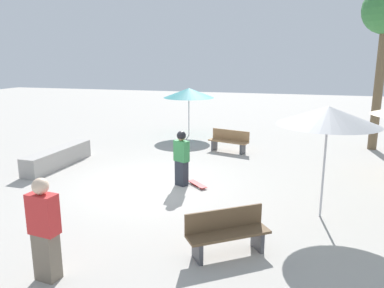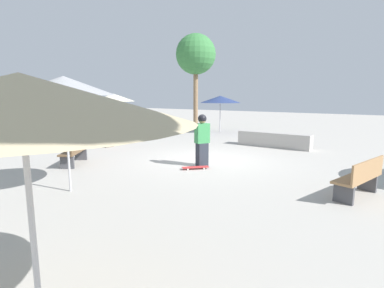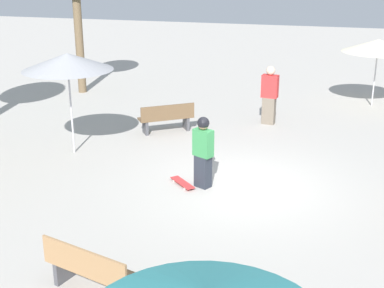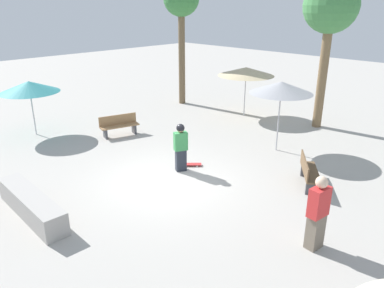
# 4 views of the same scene
# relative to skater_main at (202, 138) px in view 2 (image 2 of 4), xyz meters

# --- Properties ---
(ground_plane) EXTENTS (60.00, 60.00, 0.00)m
(ground_plane) POSITION_rel_skater_main_xyz_m (-0.84, -0.28, -0.87)
(ground_plane) COLOR #ADA8A0
(skater_main) EXTENTS (0.49, 0.40, 1.62)m
(skater_main) POSITION_rel_skater_main_xyz_m (0.00, 0.00, 0.00)
(skater_main) COLOR #282D38
(skater_main) RESTS_ON ground_plane
(skateboard) EXTENTS (0.71, 0.70, 0.07)m
(skateboard) POSITION_rel_skater_main_xyz_m (0.46, 0.05, -0.81)
(skateboard) COLOR red
(skateboard) RESTS_ON ground_plane
(concrete_ledge) EXTENTS (0.68, 3.10, 0.62)m
(concrete_ledge) POSITION_rel_skater_main_xyz_m (-4.67, 0.73, -0.56)
(concrete_ledge) COLOR #A8A39E
(concrete_ledge) RESTS_ON ground_plane
(bench_near) EXTENTS (1.66, 0.87, 0.85)m
(bench_near) POSITION_rel_skater_main_xyz_m (0.60, 4.36, -0.45)
(bench_near) COLOR #47474C
(bench_near) RESTS_ON ground_plane
(bench_far) EXTENTS (1.56, 1.29, 0.85)m
(bench_far) POSITION_rel_skater_main_xyz_m (2.00, -3.51, -0.45)
(bench_far) COLOR #47474C
(bench_far) RESTS_ON ground_plane
(shade_umbrella_tan) EXTENTS (2.68, 2.68, 2.36)m
(shade_umbrella_tan) POSITION_rel_skater_main_xyz_m (6.61, 2.44, 1.29)
(shade_umbrella_tan) COLOR #B7B7BC
(shade_umbrella_tan) RESTS_ON ground_plane
(shade_umbrella_navy) EXTENTS (2.40, 2.40, 2.15)m
(shade_umbrella_navy) POSITION_rel_skater_main_xyz_m (-7.99, -3.65, 1.08)
(shade_umbrella_navy) COLOR #B7B7BC
(shade_umbrella_navy) RESTS_ON ground_plane
(shade_umbrella_cream) EXTENTS (2.38, 2.38, 2.27)m
(shade_umbrella_cream) POSITION_rel_skater_main_xyz_m (-3.88, -8.20, 1.19)
(shade_umbrella_cream) COLOR #B7B7BC
(shade_umbrella_cream) RESTS_ON ground_plane
(shade_umbrella_grey) EXTENTS (2.26, 2.26, 2.61)m
(shade_umbrella_grey) POSITION_rel_skater_main_xyz_m (3.80, -1.23, 1.52)
(shade_umbrella_grey) COLOR #B7B7BC
(shade_umbrella_grey) RESTS_ON ground_plane
(palm_tree_center_right) EXTENTS (2.69, 2.69, 6.25)m
(palm_tree_center_right) POSITION_rel_skater_main_xyz_m (-9.72, -6.49, 3.98)
(palm_tree_center_right) COLOR #896B4C
(palm_tree_center_right) RESTS_ON ground_plane
(bystander_watching) EXTENTS (0.52, 0.33, 1.78)m
(bystander_watching) POSITION_rel_skater_main_xyz_m (-0.74, -5.16, 0.02)
(bystander_watching) COLOR #726656
(bystander_watching) RESTS_ON ground_plane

